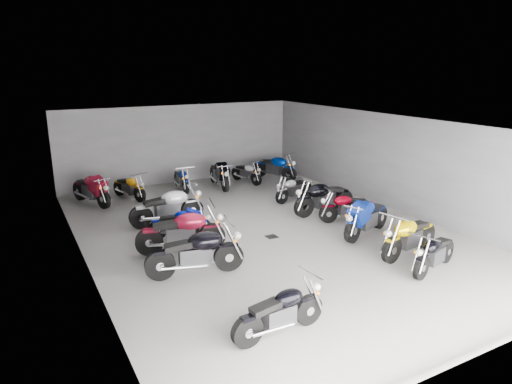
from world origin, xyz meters
The scene contains 23 objects.
ground centered at (0.00, 0.00, 0.00)m, with size 14.00×14.00×0.00m, color gray.
wall_back centered at (0.00, 7.00, 1.60)m, with size 10.00×0.10×3.20m, color slate.
wall_left centered at (-5.00, 0.00, 1.60)m, with size 0.10×14.00×3.20m, color slate.
wall_right centered at (5.00, 0.00, 1.60)m, with size 0.10×14.00×3.20m, color slate.
ceiling centered at (0.00, 0.00, 3.22)m, with size 10.00×14.00×0.04m, color black.
drain_grate centered at (0.00, -0.50, 0.01)m, with size 0.32×0.32×0.01m, color black.
motorcycle_left_a centered at (-2.38, -4.83, 0.47)m, with size 1.96×0.42×0.86m.
motorcycle_left_c centered at (-2.81, -1.77, 0.56)m, with size 2.32×0.65×1.03m.
motorcycle_left_d centered at (-2.63, -0.31, 0.57)m, with size 2.32×0.75×1.04m.
motorcycle_left_e centered at (-2.34, 0.64, 0.44)m, with size 1.74×0.84×0.81m.
motorcycle_left_f centered at (-2.26, 1.96, 0.56)m, with size 2.34×0.47×1.03m.
motorcycle_right_a centered at (2.26, -4.30, 0.47)m, with size 1.90×0.66×0.85m.
motorcycle_right_b centered at (2.44, -3.33, 0.54)m, with size 2.22×0.61×0.98m.
motorcycle_right_c centered at (2.46, -1.70, 0.55)m, with size 2.20×0.90×1.00m.
motorcycle_right_d centered at (2.80, -0.47, 0.47)m, with size 1.91×0.65×0.86m.
motorcycle_right_e centered at (2.58, 0.52, 0.56)m, with size 2.34×0.46×1.03m.
motorcycle_right_f centered at (2.57, 2.29, 0.45)m, with size 1.82×0.62×0.82m.
motorcycle_back_a centered at (-3.97, 5.30, 0.55)m, with size 0.94×2.20×1.01m.
motorcycle_back_b centered at (-2.63, 5.35, 0.46)m, with size 0.77×1.82×0.83m.
motorcycle_back_c centered at (-0.52, 5.60, 0.46)m, with size 0.42×1.91×0.84m.
motorcycle_back_d centered at (0.98, 5.30, 0.54)m, with size 0.54×2.26×1.00m.
motorcycle_back_e centered at (2.27, 5.40, 0.44)m, with size 0.52×1.84×0.81m.
motorcycle_back_f centered at (3.62, 5.36, 0.54)m, with size 1.03×2.10×0.98m.
Camera 1 is at (-6.31, -11.09, 4.79)m, focal length 32.00 mm.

